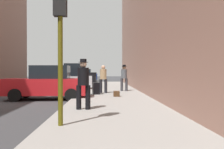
# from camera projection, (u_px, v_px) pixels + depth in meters

# --- Properties ---
(sidewalk) EXTENTS (4.00, 40.00, 0.15)m
(sidewalk) POSITION_uv_depth(u_px,v_px,m) (112.00, 101.00, 11.77)
(sidewalk) COLOR gray
(sidewalk) RESTS_ON ground_plane
(parked_red_hatchback) EXTENTS (4.24, 2.14, 1.79)m
(parked_red_hatchback) POSITION_uv_depth(u_px,v_px,m) (48.00, 83.00, 13.14)
(parked_red_hatchback) COLOR #B2191E
(parked_red_hatchback) RESTS_ON ground_plane
(parked_silver_sedan) EXTENTS (4.26, 2.17, 1.79)m
(parked_silver_sedan) POSITION_uv_depth(u_px,v_px,m) (65.00, 79.00, 19.31)
(parked_silver_sedan) COLOR #B7BABF
(parked_silver_sedan) RESTS_ON ground_plane
(parked_black_suv) EXTENTS (4.67, 2.20, 2.25)m
(parked_black_suv) POSITION_uv_depth(u_px,v_px,m) (74.00, 76.00, 24.70)
(parked_black_suv) COLOR black
(parked_black_suv) RESTS_ON ground_plane
(parked_dark_green_sedan) EXTENTS (4.25, 2.15, 1.79)m
(parked_dark_green_sedan) POSITION_uv_depth(u_px,v_px,m) (79.00, 76.00, 30.30)
(parked_dark_green_sedan) COLOR #193828
(parked_dark_green_sedan) RESTS_ON ground_plane
(parked_blue_sedan) EXTENTS (4.21, 2.07, 1.79)m
(parked_blue_sedan) POSITION_uv_depth(u_px,v_px,m) (83.00, 75.00, 36.96)
(parked_blue_sedan) COLOR navy
(parked_blue_sedan) RESTS_ON ground_plane
(fire_hydrant) EXTENTS (0.42, 0.22, 0.70)m
(fire_hydrant) POSITION_uv_depth(u_px,v_px,m) (89.00, 84.00, 19.33)
(fire_hydrant) COLOR red
(fire_hydrant) RESTS_ON sidewalk
(traffic_light) EXTENTS (0.32, 0.32, 3.60)m
(traffic_light) POSITION_uv_depth(u_px,v_px,m) (60.00, 20.00, 6.15)
(traffic_light) COLOR #514C0F
(traffic_light) RESTS_ON sidewalk
(pedestrian_in_tan_coat) EXTENTS (0.53, 0.49, 1.71)m
(pedestrian_in_tan_coat) POSITION_uv_depth(u_px,v_px,m) (103.00, 77.00, 15.34)
(pedestrian_in_tan_coat) COLOR black
(pedestrian_in_tan_coat) RESTS_ON sidewalk
(pedestrian_with_beanie) EXTENTS (0.53, 0.48, 1.78)m
(pedestrian_with_beanie) POSITION_uv_depth(u_px,v_px,m) (124.00, 76.00, 16.94)
(pedestrian_with_beanie) COLOR #333338
(pedestrian_with_beanie) RESTS_ON sidewalk
(pedestrian_with_fedora) EXTENTS (0.50, 0.41, 1.78)m
(pedestrian_with_fedora) POSITION_uv_depth(u_px,v_px,m) (83.00, 81.00, 8.75)
(pedestrian_with_fedora) COLOR black
(pedestrian_with_fedora) RESTS_ON sidewalk
(rolling_suitcase) EXTENTS (0.45, 0.61, 1.04)m
(rolling_suitcase) POSITION_uv_depth(u_px,v_px,m) (96.00, 88.00, 14.57)
(rolling_suitcase) COLOR black
(rolling_suitcase) RESTS_ON sidewalk
(duffel_bag) EXTENTS (0.32, 0.44, 0.28)m
(duffel_bag) POSITION_uv_depth(u_px,v_px,m) (116.00, 94.00, 13.28)
(duffel_bag) COLOR #472D19
(duffel_bag) RESTS_ON sidewalk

